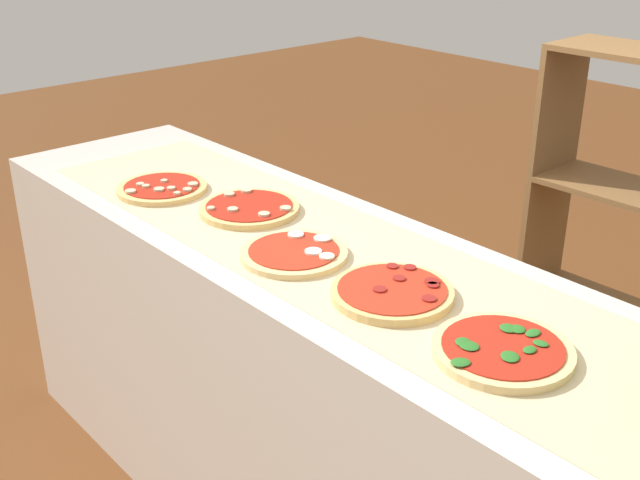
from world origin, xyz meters
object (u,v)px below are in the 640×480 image
object	(u,v)px
pizza_mozzarella_2	(294,253)
pizza_spinach_4	(502,350)
pizza_pepperoni_3	(392,292)
pizza_mushroom_0	(162,188)
pizza_mushroom_1	(249,208)

from	to	relation	value
pizza_mozzarella_2	pizza_spinach_4	xyz separation A→B (m)	(0.60, 0.02, 0.00)
pizza_mozzarella_2	pizza_pepperoni_3	distance (m)	0.30
pizza_pepperoni_3	pizza_mushroom_0	bearing A→B (deg)	-178.01
pizza_mushroom_1	pizza_mozzarella_2	world-z (taller)	pizza_mushroom_1
pizza_mozzarella_2	pizza_spinach_4	size ratio (longest dim) A/B	0.97
pizza_mushroom_0	pizza_mozzarella_2	xyz separation A→B (m)	(0.60, 0.00, -0.00)
pizza_mushroom_0	pizza_mushroom_1	distance (m)	0.32
pizza_mozzarella_2	pizza_pepperoni_3	xyz separation A→B (m)	(0.30, 0.03, 0.00)
pizza_mushroom_1	pizza_mozzarella_2	distance (m)	0.32
pizza_mozzarella_2	pizza_spinach_4	bearing A→B (deg)	1.52
pizza_mushroom_1	pizza_spinach_4	world-z (taller)	same
pizza_pepperoni_3	pizza_spinach_4	bearing A→B (deg)	-2.17
pizza_mozzarella_2	pizza_spinach_4	distance (m)	0.60
pizza_mushroom_0	pizza_spinach_4	bearing A→B (deg)	0.95
pizza_pepperoni_3	pizza_spinach_4	world-z (taller)	same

